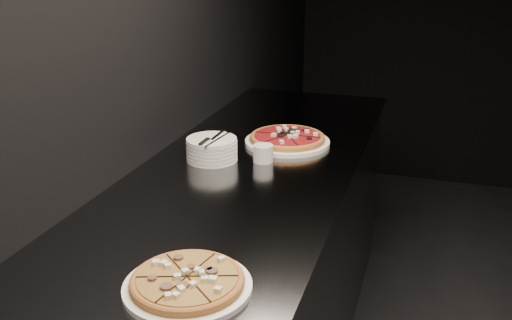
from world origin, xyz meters
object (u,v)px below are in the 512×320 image
(pizza_mushroom, at_px, (187,282))
(ramekin, at_px, (263,153))
(counter, at_px, (241,290))
(pizza_tomato, at_px, (287,139))
(cutlery, at_px, (212,139))
(plate_stack, at_px, (212,149))

(pizza_mushroom, height_order, ramekin, ramekin)
(counter, relative_size, pizza_mushroom, 7.31)
(counter, height_order, pizza_tomato, pizza_tomato)
(ramekin, bearing_deg, cutlery, -163.82)
(pizza_tomato, bearing_deg, plate_stack, -130.33)
(pizza_mushroom, bearing_deg, cutlery, 108.04)
(pizza_tomato, height_order, plate_stack, plate_stack)
(ramekin, bearing_deg, pizza_tomato, 81.57)
(pizza_mushroom, height_order, pizza_tomato, pizza_tomato)
(counter, bearing_deg, cutlery, 145.86)
(pizza_mushroom, distance_m, pizza_tomato, 1.06)
(pizza_mushroom, relative_size, cutlery, 1.73)
(counter, xyz_separation_m, pizza_tomato, (0.07, 0.36, 0.48))
(counter, bearing_deg, plate_stack, 143.53)
(pizza_tomato, xyz_separation_m, ramekin, (-0.03, -0.22, 0.01))
(counter, distance_m, pizza_tomato, 0.61)
(plate_stack, bearing_deg, ramekin, 11.47)
(pizza_tomato, distance_m, plate_stack, 0.34)
(pizza_mushroom, relative_size, plate_stack, 1.83)
(pizza_mushroom, distance_m, plate_stack, 0.84)
(plate_stack, height_order, cutlery, cutlery)
(plate_stack, distance_m, ramekin, 0.19)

